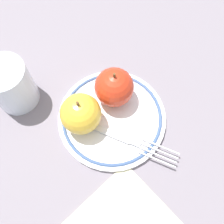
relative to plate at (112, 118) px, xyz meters
The scene contains 6 objects.
ground_plane 0.02m from the plate, 140.53° to the left, with size 2.00×2.00×0.00m, color slate.
plate is the anchor object (origin of this frame).
apple_red_whole 0.06m from the plate, 39.92° to the left, with size 0.07×0.07×0.08m.
apple_second_whole 0.07m from the plate, 145.76° to the left, with size 0.07×0.07×0.08m.
fork 0.05m from the plate, 112.47° to the right, with size 0.09×0.19×0.00m.
drinking_glass 0.19m from the plate, 120.90° to the left, with size 0.08×0.08×0.09m, color silver.
Camera 1 is at (-0.11, -0.14, 0.44)m, focal length 40.00 mm.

